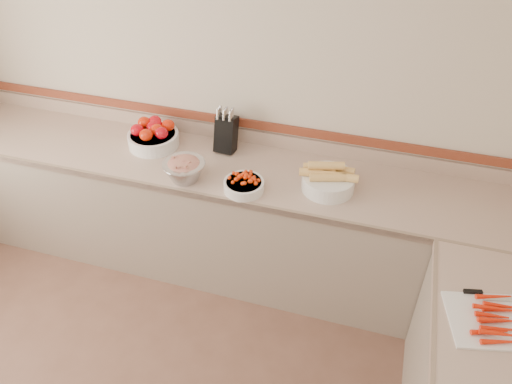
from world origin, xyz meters
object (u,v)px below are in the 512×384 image
(knife_block, at_px, (226,133))
(corn_bowl, at_px, (328,179))
(rhubarb_bowl, at_px, (184,169))
(cherry_tomato_bowl, at_px, (244,184))
(tomato_bowl, at_px, (153,135))
(cutting_board, at_px, (494,320))

(knife_block, xyz_separation_m, corn_bowl, (0.73, -0.23, -0.06))
(corn_bowl, bearing_deg, rhubarb_bowl, -169.49)
(knife_block, relative_size, cherry_tomato_bowl, 1.30)
(knife_block, distance_m, rhubarb_bowl, 0.42)
(knife_block, height_order, rhubarb_bowl, knife_block)
(tomato_bowl, bearing_deg, cherry_tomato_bowl, -22.40)
(tomato_bowl, bearing_deg, knife_block, 9.96)
(cherry_tomato_bowl, bearing_deg, tomato_bowl, 157.60)
(knife_block, xyz_separation_m, cutting_board, (1.63, -0.99, -0.11))
(rhubarb_bowl, bearing_deg, corn_bowl, 10.51)
(corn_bowl, xyz_separation_m, rhubarb_bowl, (-0.86, -0.16, 0.01))
(tomato_bowl, relative_size, cutting_board, 0.75)
(knife_block, xyz_separation_m, tomato_bowl, (-0.49, -0.09, -0.05))
(tomato_bowl, bearing_deg, rhubarb_bowl, -40.53)
(knife_block, bearing_deg, cherry_tomato_bowl, -57.71)
(cherry_tomato_bowl, bearing_deg, cutting_board, -23.57)
(tomato_bowl, relative_size, cherry_tomato_bowl, 1.40)
(knife_block, bearing_deg, cutting_board, -31.41)
(cutting_board, bearing_deg, knife_block, 148.59)
(cherry_tomato_bowl, bearing_deg, knife_block, 122.29)
(rhubarb_bowl, relative_size, cutting_board, 0.58)
(tomato_bowl, distance_m, corn_bowl, 1.23)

